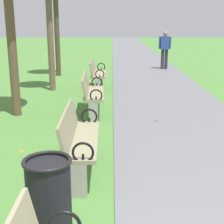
{
  "coord_description": "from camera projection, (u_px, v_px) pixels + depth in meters",
  "views": [
    {
      "loc": [
        -0.03,
        -1.41,
        2.12
      ],
      "look_at": [
        -0.05,
        4.22,
        0.55
      ],
      "focal_mm": 53.31,
      "sensor_mm": 36.0,
      "label": 1
    }
  ],
  "objects": [
    {
      "name": "paved_walkway",
      "position": [
        138.0,
        57.0,
        19.25
      ],
      "size": [
        2.87,
        44.0,
        0.02
      ],
      "primitive_type": "cube",
      "color": "slate",
      "rests_on": "ground"
    },
    {
      "name": "park_bench_2",
      "position": [
        80.0,
        139.0,
        4.71
      ],
      "size": [
        0.5,
        1.61,
        0.9
      ],
      "color": "gray",
      "rests_on": "ground"
    },
    {
      "name": "park_bench_3",
      "position": [
        93.0,
        93.0,
        7.68
      ],
      "size": [
        0.52,
        1.61,
        0.9
      ],
      "color": "gray",
      "rests_on": "ground"
    },
    {
      "name": "park_bench_4",
      "position": [
        98.0,
        74.0,
        10.41
      ],
      "size": [
        0.48,
        1.6,
        0.9
      ],
      "color": "gray",
      "rests_on": "ground"
    },
    {
      "name": "pedestrian_walking",
      "position": [
        166.0,
        48.0,
        14.44
      ],
      "size": [
        0.52,
        0.27,
        1.62
      ],
      "color": "#2D2D38",
      "rests_on": "paved_walkway"
    },
    {
      "name": "trash_bin",
      "position": [
        50.0,
        198.0,
        3.26
      ],
      "size": [
        0.48,
        0.48,
        0.84
      ],
      "color": "black",
      "rests_on": "ground"
    },
    {
      "name": "scattered_leaves",
      "position": [
        159.0,
        187.0,
        4.32
      ],
      "size": [
        4.39,
        9.89,
        0.02
      ],
      "color": "gold",
      "rests_on": "ground"
    }
  ]
}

